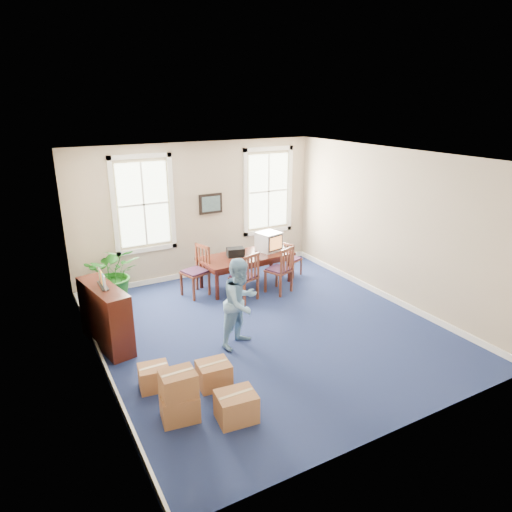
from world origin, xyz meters
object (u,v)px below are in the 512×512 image
chair_near_left (244,276)px  conference_table (246,270)px  crt_tv (269,241)px  credenza (105,316)px  man (241,303)px  cardboard_boxes (190,387)px  potted_plant (114,273)px

chair_near_left → conference_table: bearing=-141.1°
crt_tv → credenza: (-4.04, -1.31, -0.39)m
credenza → man: bearing=-39.0°
cardboard_boxes → credenza: bearing=104.5°
potted_plant → cardboard_boxes: size_ratio=0.93×
crt_tv → man: bearing=-142.1°
conference_table → potted_plant: (-2.85, 0.56, 0.26)m
potted_plant → cardboard_boxes: bearing=-89.2°
conference_table → potted_plant: potted_plant is taller
crt_tv → chair_near_left: bearing=-156.9°
potted_plant → man: bearing=-62.8°
crt_tv → man: 3.13m
conference_table → credenza: 3.64m
cardboard_boxes → crt_tv: bearing=47.3°
chair_near_left → cardboard_boxes: size_ratio=0.81×
potted_plant → credenza: bearing=-107.0°
conference_table → credenza: (-3.41, -1.27, 0.20)m
chair_near_left → credenza: bearing=-9.9°
credenza → cardboard_boxes: (0.62, -2.40, -0.18)m
man → credenza: size_ratio=1.12×
crt_tv → credenza: bearing=-174.9°
chair_near_left → man: 1.90m
crt_tv → cardboard_boxes: bearing=-145.6°
conference_table → crt_tv: crt_tv is taller
chair_near_left → potted_plant: bearing=-48.2°
potted_plant → crt_tv: bearing=-8.4°
conference_table → cardboard_boxes: size_ratio=1.61×
man → potted_plant: 3.31m
cardboard_boxes → man: bearing=41.7°
man → credenza: man is taller
conference_table → crt_tv: (0.63, 0.05, 0.58)m
cardboard_boxes → chair_near_left: bearing=51.3°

